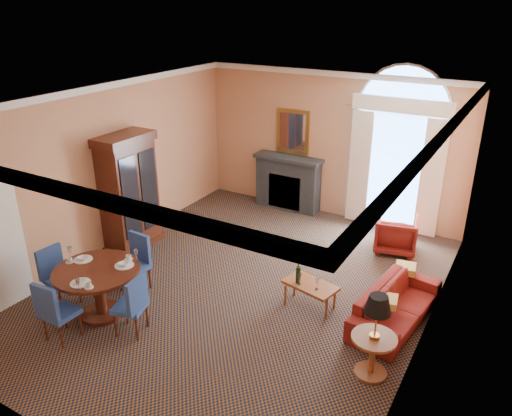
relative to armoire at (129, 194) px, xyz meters
The scene contains 12 objects.
ground 2.95m from the armoire, ahead, with size 7.50×7.50×0.00m, color black.
room_envelope 3.07m from the armoire, ahead, with size 6.04×7.52×3.45m.
armoire is the anchor object (origin of this frame).
dining_table 2.47m from the armoire, 58.92° to the right, with size 1.31×1.31×1.02m.
dining_chair_north 1.75m from the armoire, 43.97° to the right, with size 0.47×0.48×0.98m.
dining_chair_south 3.14m from the armoire, 67.36° to the right, with size 0.45×0.47×0.98m.
dining_chair_east 3.02m from the armoire, 46.56° to the right, with size 0.54×0.54×0.98m.
dining_chair_west 2.24m from the armoire, 79.64° to the right, with size 0.49×0.49×0.98m.
sofa 5.33m from the armoire, ahead, with size 1.94×0.76×0.57m, color maroon.
armchair 5.25m from the armoire, 27.22° to the left, with size 0.77×0.79×0.72m, color maroon.
coffee_table 4.03m from the armoire, ahead, with size 0.92×0.64×0.79m.
side_table 5.47m from the armoire, 13.19° to the right, with size 0.59×0.59×1.19m.
Camera 1 is at (3.90, -6.25, 4.63)m, focal length 35.00 mm.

